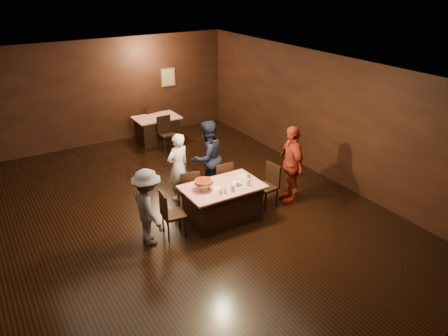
{
  "coord_description": "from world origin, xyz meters",
  "views": [
    {
      "loc": [
        -3.29,
        -7.32,
        4.74
      ],
      "look_at": [
        0.97,
        -0.34,
        1.0
      ],
      "focal_mm": 35.0,
      "sensor_mm": 36.0,
      "label": 1
    }
  ],
  "objects_px": {
    "chair_back_near": "(167,133)",
    "glass_amber": "(249,177)",
    "chair_far_left": "(188,189)",
    "chair_far_right": "(220,181)",
    "diner_grey_knit": "(148,207)",
    "pizza_stand": "(204,182)",
    "chair_end_right": "(266,186)",
    "diner_white_jacket": "(178,167)",
    "glass_front_right": "(248,182)",
    "chair_end_left": "(174,213)",
    "main_table": "(223,203)",
    "diner_red_shirt": "(291,164)",
    "chair_back_far": "(149,121)",
    "back_table": "(157,129)",
    "glass_front_left": "(233,188)",
    "plate_empty": "(241,177)",
    "diner_navy_hoodie": "(207,158)"
  },
  "relations": [
    {
      "from": "chair_far_right",
      "to": "chair_back_near",
      "type": "xyz_separation_m",
      "value": [
        0.26,
        3.39,
        0.0
      ]
    },
    {
      "from": "chair_end_left",
      "to": "glass_front_left",
      "type": "xyz_separation_m",
      "value": [
        1.15,
        -0.3,
        0.37
      ]
    },
    {
      "from": "glass_front_left",
      "to": "diner_white_jacket",
      "type": "bearing_deg",
      "value": 104.52
    },
    {
      "from": "main_table",
      "to": "glass_front_right",
      "type": "distance_m",
      "value": 0.69
    },
    {
      "from": "pizza_stand",
      "to": "glass_amber",
      "type": "xyz_separation_m",
      "value": [
        1.0,
        -0.1,
        -0.11
      ]
    },
    {
      "from": "chair_end_right",
      "to": "chair_back_near",
      "type": "distance_m",
      "value": 4.17
    },
    {
      "from": "plate_empty",
      "to": "glass_amber",
      "type": "distance_m",
      "value": 0.22
    },
    {
      "from": "chair_end_right",
      "to": "diner_white_jacket",
      "type": "height_order",
      "value": "diner_white_jacket"
    },
    {
      "from": "glass_front_right",
      "to": "chair_back_near",
      "type": "bearing_deg",
      "value": 87.22
    },
    {
      "from": "chair_back_near",
      "to": "main_table",
      "type": "bearing_deg",
      "value": -99.25
    },
    {
      "from": "chair_far_left",
      "to": "chair_back_near",
      "type": "relative_size",
      "value": 1.0
    },
    {
      "from": "diner_navy_hoodie",
      "to": "chair_far_left",
      "type": "bearing_deg",
      "value": 19.46
    },
    {
      "from": "chair_back_near",
      "to": "glass_amber",
      "type": "height_order",
      "value": "chair_back_near"
    },
    {
      "from": "diner_white_jacket",
      "to": "diner_navy_hoodie",
      "type": "xyz_separation_m",
      "value": [
        0.7,
        -0.05,
        0.09
      ]
    },
    {
      "from": "main_table",
      "to": "back_table",
      "type": "height_order",
      "value": "same"
    },
    {
      "from": "chair_far_right",
      "to": "diner_grey_knit",
      "type": "distance_m",
      "value": 2.15
    },
    {
      "from": "chair_back_far",
      "to": "plate_empty",
      "type": "distance_m",
      "value": 5.3
    },
    {
      "from": "chair_end_left",
      "to": "chair_far_left",
      "type": "bearing_deg",
      "value": -36.07
    },
    {
      "from": "chair_back_near",
      "to": "pizza_stand",
      "type": "height_order",
      "value": "pizza_stand"
    },
    {
      "from": "diner_navy_hoodie",
      "to": "pizza_stand",
      "type": "bearing_deg",
      "value": 44.23
    },
    {
      "from": "main_table",
      "to": "back_table",
      "type": "distance_m",
      "value": 4.89
    },
    {
      "from": "chair_far_left",
      "to": "diner_red_shirt",
      "type": "xyz_separation_m",
      "value": [
        2.1,
        -0.82,
        0.4
      ]
    },
    {
      "from": "back_table",
      "to": "main_table",
      "type": "bearing_deg",
      "value": -97.8
    },
    {
      "from": "chair_far_right",
      "to": "chair_back_far",
      "type": "xyz_separation_m",
      "value": [
        0.26,
        4.69,
        0.0
      ]
    },
    {
      "from": "chair_end_left",
      "to": "diner_grey_knit",
      "type": "relative_size",
      "value": 0.63
    },
    {
      "from": "diner_red_shirt",
      "to": "glass_amber",
      "type": "height_order",
      "value": "diner_red_shirt"
    },
    {
      "from": "chair_back_near",
      "to": "chair_far_left",
      "type": "bearing_deg",
      "value": -107.56
    },
    {
      "from": "main_table",
      "to": "glass_front_left",
      "type": "relative_size",
      "value": 11.43
    },
    {
      "from": "chair_far_left",
      "to": "chair_back_far",
      "type": "bearing_deg",
      "value": -91.7
    },
    {
      "from": "pizza_stand",
      "to": "chair_far_right",
      "type": "bearing_deg",
      "value": 41.19
    },
    {
      "from": "diner_red_shirt",
      "to": "chair_end_right",
      "type": "bearing_deg",
      "value": -81.1
    },
    {
      "from": "chair_far_left",
      "to": "chair_back_far",
      "type": "xyz_separation_m",
      "value": [
        1.06,
        4.69,
        0.0
      ]
    },
    {
      "from": "back_table",
      "to": "chair_far_left",
      "type": "relative_size",
      "value": 1.37
    },
    {
      "from": "diner_navy_hoodie",
      "to": "diner_white_jacket",
      "type": "bearing_deg",
      "value": -17.91
    },
    {
      "from": "pizza_stand",
      "to": "plate_empty",
      "type": "distance_m",
      "value": 0.97
    },
    {
      "from": "chair_end_left",
      "to": "diner_grey_knit",
      "type": "height_order",
      "value": "diner_grey_knit"
    },
    {
      "from": "chair_far_right",
      "to": "diner_white_jacket",
      "type": "relative_size",
      "value": 0.61
    },
    {
      "from": "chair_back_near",
      "to": "glass_front_right",
      "type": "distance_m",
      "value": 4.41
    },
    {
      "from": "diner_grey_knit",
      "to": "glass_front_right",
      "type": "height_order",
      "value": "diner_grey_knit"
    },
    {
      "from": "chair_end_left",
      "to": "diner_grey_knit",
      "type": "distance_m",
      "value": 0.57
    },
    {
      "from": "main_table",
      "to": "plate_empty",
      "type": "height_order",
      "value": "plate_empty"
    },
    {
      "from": "diner_red_shirt",
      "to": "pizza_stand",
      "type": "relative_size",
      "value": 4.63
    },
    {
      "from": "chair_end_right",
      "to": "main_table",
      "type": "bearing_deg",
      "value": -96.13
    },
    {
      "from": "chair_end_right",
      "to": "plate_empty",
      "type": "distance_m",
      "value": 0.65
    },
    {
      "from": "diner_white_jacket",
      "to": "glass_amber",
      "type": "xyz_separation_m",
      "value": [
        0.96,
        -1.34,
        0.06
      ]
    },
    {
      "from": "chair_back_far",
      "to": "diner_red_shirt",
      "type": "xyz_separation_m",
      "value": [
        1.04,
        -5.51,
        0.4
      ]
    },
    {
      "from": "chair_end_left",
      "to": "main_table",
      "type": "bearing_deg",
      "value": -83.04
    },
    {
      "from": "diner_white_jacket",
      "to": "glass_front_left",
      "type": "relative_size",
      "value": 11.08
    },
    {
      "from": "chair_far_right",
      "to": "diner_navy_hoodie",
      "type": "relative_size",
      "value": 0.55
    },
    {
      "from": "back_table",
      "to": "chair_end_right",
      "type": "xyz_separation_m",
      "value": [
        0.44,
        -4.84,
        0.09
      ]
    }
  ]
}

